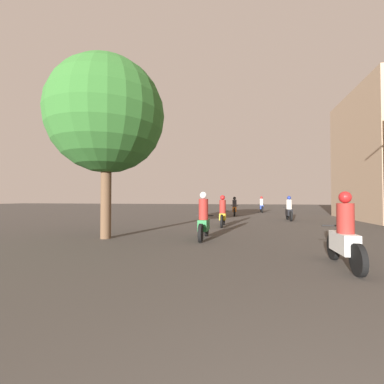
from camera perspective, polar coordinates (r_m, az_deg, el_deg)
The scene contains 7 objects.
motorcycle_white at distance 6.11m, azimuth 30.77°, elevation -8.58°, with size 0.60×1.88×1.54m.
motorcycle_green at distance 8.83m, azimuth 2.61°, elevation -6.31°, with size 0.60×1.96×1.62m.
motorcycle_yellow at distance 12.95m, azimuth 6.84°, elevation -4.80°, with size 0.60×2.04×1.55m.
motorcycle_black at distance 17.30m, azimuth 20.75°, elevation -3.89°, with size 0.60×1.89×1.54m.
motorcycle_orange at distance 20.69m, azimuth 9.44°, elevation -3.55°, with size 0.60×2.07×1.52m.
motorcycle_blue at distance 26.21m, azimuth 15.18°, elevation -3.02°, with size 0.60×2.08×1.58m.
street_tree at distance 9.87m, azimuth -18.44°, elevation 15.74°, with size 4.03×4.03×6.32m.
Camera 1 is at (-0.91, -0.28, 1.40)m, focal length 24.00 mm.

